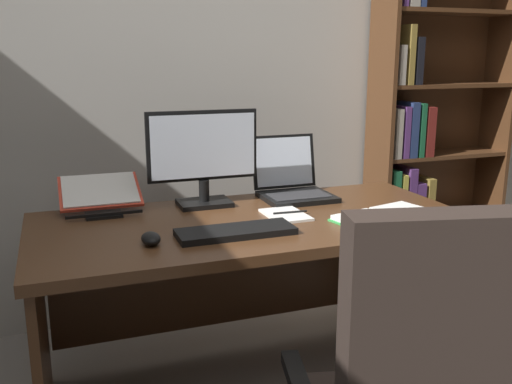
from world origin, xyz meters
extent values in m
cube|color=#B2ADA3|center=(0.00, 1.93, 1.26)|extent=(5.00, 0.12, 2.52)
cube|color=#4C2D19|center=(-0.05, 1.01, 0.73)|extent=(1.69, 0.79, 0.04)
cube|color=#4C2D19|center=(-0.86, 1.01, 0.35)|extent=(0.03, 0.73, 0.71)
cube|color=#4C2D19|center=(0.76, 1.01, 0.35)|extent=(0.03, 0.73, 0.71)
cube|color=#4C2D19|center=(-0.05, 1.38, 0.39)|extent=(1.57, 0.03, 0.49)
cube|color=#4C2D19|center=(0.95, 1.72, 1.01)|extent=(0.02, 0.26, 2.01)
cube|color=#4C2D19|center=(1.75, 1.72, 1.01)|extent=(0.02, 0.26, 2.01)
cube|color=#4C2D19|center=(1.35, 1.85, 1.01)|extent=(0.83, 0.01, 2.01)
cube|color=#4C2D19|center=(1.35, 1.72, 0.01)|extent=(0.78, 0.24, 0.02)
cube|color=navy|center=(1.00, 1.70, 0.15)|extent=(0.05, 0.20, 0.26)
cube|color=maroon|center=(1.08, 1.69, 0.16)|extent=(0.06, 0.17, 0.29)
cube|color=olive|center=(1.14, 1.68, 0.19)|extent=(0.05, 0.16, 0.34)
cube|color=#195633|center=(1.19, 1.69, 0.14)|extent=(0.03, 0.18, 0.24)
cube|color=olive|center=(1.23, 1.69, 0.18)|extent=(0.03, 0.18, 0.32)
cube|color=#4C2D19|center=(1.35, 1.72, 0.41)|extent=(0.78, 0.24, 0.02)
cube|color=#195633|center=(1.01, 1.70, 0.58)|extent=(0.05, 0.20, 0.33)
cube|color=gold|center=(1.06, 1.68, 0.57)|extent=(0.03, 0.17, 0.30)
cube|color=#512D66|center=(1.11, 1.70, 0.59)|extent=(0.05, 0.21, 0.33)
cube|color=#512D66|center=(1.17, 1.68, 0.54)|extent=(0.06, 0.16, 0.25)
cube|color=olive|center=(1.24, 1.70, 0.55)|extent=(0.05, 0.20, 0.27)
cube|color=#4C2D19|center=(1.35, 1.72, 0.81)|extent=(0.78, 0.24, 0.02)
cube|color=gray|center=(1.00, 1.70, 0.95)|extent=(0.04, 0.20, 0.27)
cube|color=#512D66|center=(1.05, 1.68, 0.96)|extent=(0.03, 0.16, 0.28)
cube|color=navy|center=(1.10, 1.70, 0.97)|extent=(0.05, 0.20, 0.30)
cube|color=#195633|center=(1.15, 1.68, 0.97)|extent=(0.03, 0.17, 0.30)
cube|color=maroon|center=(1.21, 1.68, 0.96)|extent=(0.05, 0.16, 0.28)
cube|color=#4C2D19|center=(1.35, 1.72, 1.20)|extent=(0.78, 0.24, 0.02)
cube|color=gray|center=(1.00, 1.68, 1.32)|extent=(0.04, 0.16, 0.21)
cube|color=olive|center=(1.05, 1.69, 1.37)|extent=(0.03, 0.18, 0.31)
cube|color=black|center=(1.10, 1.69, 1.34)|extent=(0.04, 0.19, 0.25)
cube|color=#4C2D19|center=(1.35, 1.72, 1.60)|extent=(0.78, 0.24, 0.02)
cube|color=#2D231E|center=(0.03, -0.05, 0.73)|extent=(0.49, 0.20, 0.63)
cube|color=black|center=(0.35, 0.08, 0.51)|extent=(0.13, 0.39, 0.04)
cube|color=black|center=(-0.17, 1.28, 0.76)|extent=(0.22, 0.16, 0.02)
cylinder|color=black|center=(-0.17, 1.28, 0.81)|extent=(0.04, 0.04, 0.09)
cube|color=black|center=(-0.17, 1.29, 1.00)|extent=(0.47, 0.02, 0.29)
cube|color=silver|center=(-0.17, 1.27, 1.00)|extent=(0.44, 0.00, 0.26)
cube|color=black|center=(0.24, 1.24, 0.76)|extent=(0.30, 0.26, 0.02)
cube|color=#2D2D30|center=(0.24, 1.22, 0.77)|extent=(0.26, 0.14, 0.00)
cube|color=black|center=(0.24, 1.40, 0.89)|extent=(0.30, 0.06, 0.24)
cube|color=silver|center=(0.24, 1.39, 0.89)|extent=(0.27, 0.04, 0.22)
cube|color=black|center=(-0.17, 0.85, 0.76)|extent=(0.42, 0.15, 0.02)
ellipsoid|color=black|center=(-0.47, 0.85, 0.77)|extent=(0.06, 0.10, 0.04)
cube|color=black|center=(-0.59, 1.26, 0.75)|extent=(0.14, 0.12, 0.01)
cube|color=black|center=(-0.59, 1.21, 0.76)|extent=(0.29, 0.01, 0.01)
cube|color=#DB422D|center=(-0.59, 1.38, 0.82)|extent=(0.33, 0.24, 0.10)
cube|color=white|center=(-0.59, 1.37, 0.83)|extent=(0.30, 0.22, 0.09)
cube|color=green|center=(0.35, 0.77, 0.75)|extent=(0.27, 0.34, 0.01)
cube|color=green|center=(0.54, 0.82, 0.75)|extent=(0.27, 0.34, 0.01)
cube|color=white|center=(0.35, 0.77, 0.76)|extent=(0.25, 0.32, 0.02)
cube|color=white|center=(0.54, 0.82, 0.76)|extent=(0.25, 0.32, 0.02)
cylinder|color=#B7B7BC|center=(0.45, 0.80, 0.76)|extent=(0.08, 0.26, 0.02)
cube|color=white|center=(0.09, 1.01, 0.75)|extent=(0.15, 0.21, 0.01)
cylinder|color=black|center=(0.11, 1.01, 0.76)|extent=(0.14, 0.02, 0.01)
camera|label=1|loc=(-0.76, -0.97, 1.36)|focal=39.52mm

